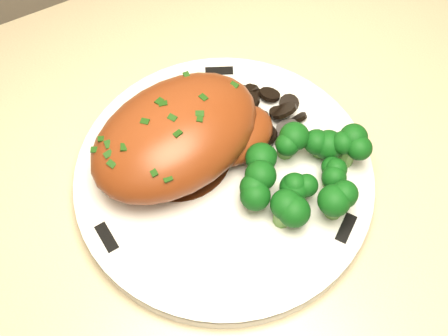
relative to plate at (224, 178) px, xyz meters
name	(u,v)px	position (x,y,z in m)	size (l,w,h in m)	color
plate	(224,178)	(0.00, 0.00, 0.00)	(0.29, 0.29, 0.02)	silver
rim_accent_0	(219,71)	(0.06, 0.11, 0.01)	(0.03, 0.01, 0.00)	black
rim_accent_1	(107,237)	(-0.13, -0.01, 0.01)	(0.03, 0.01, 0.00)	black
rim_accent_2	(346,228)	(0.07, -0.11, 0.01)	(0.03, 0.01, 0.00)	black
gravy_pool	(178,154)	(-0.03, 0.04, 0.01)	(0.11, 0.11, 0.00)	#321609
chicken_breast	(183,136)	(-0.02, 0.04, 0.04)	(0.20, 0.15, 0.07)	brown
mushroom_pile	(247,122)	(0.05, 0.04, 0.02)	(0.10, 0.08, 0.03)	black
broccoli_florets	(304,172)	(0.06, -0.05, 0.03)	(0.12, 0.10, 0.04)	#5A8F3C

